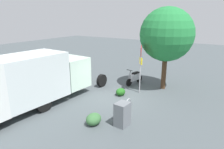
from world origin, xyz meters
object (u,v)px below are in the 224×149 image
object	(u,v)px
bike_rack_hoop	(128,106)
street_tree	(167,35)
motorcycle	(135,77)
stop_sign	(141,61)
utility_cabinet	(122,114)
box_truck_near	(39,77)

from	to	relation	value
bike_rack_hoop	street_tree	bearing A→B (deg)	169.42
motorcycle	stop_sign	bearing A→B (deg)	48.29
utility_cabinet	stop_sign	bearing A→B (deg)	-165.78
box_truck_near	bike_rack_hoop	distance (m)	5.27
box_truck_near	utility_cabinet	world-z (taller)	box_truck_near
stop_sign	box_truck_near	bearing A→B (deg)	-41.04
motorcycle	utility_cabinet	world-z (taller)	motorcycle
utility_cabinet	bike_rack_hoop	size ratio (longest dim) A/B	1.33
motorcycle	street_tree	distance (m)	3.85
box_truck_near	stop_sign	world-z (taller)	stop_sign
motorcycle	stop_sign	xyz separation A→B (m)	(1.42, 1.06, 1.60)
bike_rack_hoop	stop_sign	bearing A→B (deg)	-171.81
motorcycle	box_truck_near	bearing A→B (deg)	-14.66
box_truck_near	motorcycle	size ratio (longest dim) A/B	4.54
stop_sign	bike_rack_hoop	size ratio (longest dim) A/B	3.73
motorcycle	bike_rack_hoop	xyz separation A→B (m)	(3.68, 1.38, -0.52)
stop_sign	utility_cabinet	size ratio (longest dim) A/B	2.81
street_tree	bike_rack_hoop	distance (m)	5.44
bike_rack_hoop	utility_cabinet	bearing A→B (deg)	20.48
motorcycle	bike_rack_hoop	bearing A→B (deg)	32.22
street_tree	stop_sign	bearing A→B (deg)	-32.85
street_tree	bike_rack_hoop	xyz separation A→B (m)	(3.88, -0.73, -3.74)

